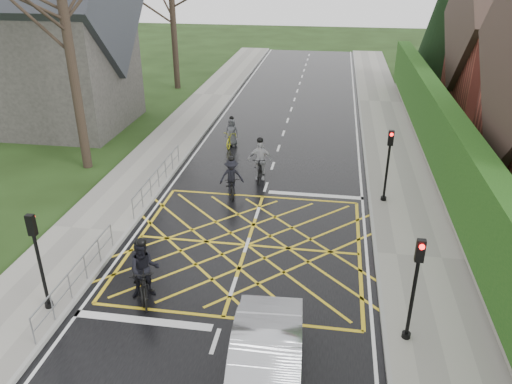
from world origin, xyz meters
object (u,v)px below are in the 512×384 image
(cyclist_lead, at_px, (232,136))
(car, at_px, (265,370))
(cyclist_rear, at_px, (141,276))
(cyclist_front, at_px, (260,164))
(cyclist_mid, at_px, (231,181))
(cyclist_back, at_px, (144,275))

(cyclist_lead, bearing_deg, car, -71.51)
(cyclist_rear, height_order, car, cyclist_rear)
(cyclist_front, distance_m, car, 12.57)
(cyclist_mid, xyz_separation_m, cyclist_front, (0.98, 1.76, 0.12))
(cyclist_rear, bearing_deg, cyclist_mid, 56.20)
(cyclist_rear, relative_size, car, 0.43)
(cyclist_rear, xyz_separation_m, cyclist_front, (2.31, 9.06, 0.14))
(cyclist_rear, bearing_deg, cyclist_lead, 65.91)
(cyclist_mid, bearing_deg, cyclist_back, -116.49)
(cyclist_back, distance_m, cyclist_front, 9.46)
(cyclist_rear, height_order, cyclist_mid, cyclist_rear)
(cyclist_front, bearing_deg, car, -84.99)
(cyclist_rear, relative_size, cyclist_front, 0.99)
(cyclist_back, xyz_separation_m, cyclist_lead, (-0.04, 13.40, -0.20))
(cyclist_mid, bearing_deg, car, -92.18)
(cyclist_back, bearing_deg, cyclist_lead, 68.66)
(cyclist_mid, distance_m, cyclist_front, 2.02)
(cyclist_front, relative_size, cyclist_lead, 1.19)
(cyclist_back, bearing_deg, cyclist_front, 55.49)
(cyclist_mid, xyz_separation_m, car, (2.96, -10.65, 0.15))
(cyclist_rear, distance_m, cyclist_back, 0.29)
(cyclist_back, relative_size, cyclist_mid, 1.11)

